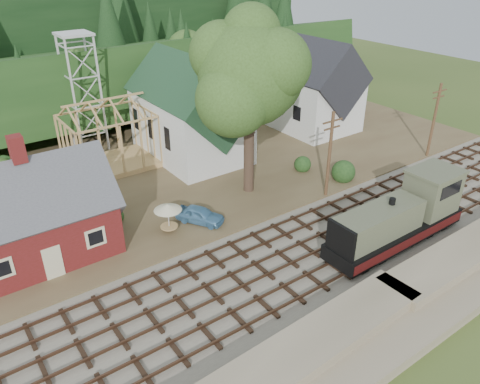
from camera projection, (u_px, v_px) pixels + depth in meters
ground at (308, 252)px, 34.47m from camera, size 140.00×140.00×0.00m
embankment at (404, 318)px, 28.40m from camera, size 64.00×5.00×1.60m
railroad_bed at (308, 251)px, 34.44m from camera, size 64.00×11.00×0.16m
village_flat at (185, 167)px, 47.27m from camera, size 64.00×26.00×0.30m
hillside at (98, 108)px, 64.50m from camera, size 70.00×28.96×12.74m
ridge at (62, 83)px, 75.93m from camera, size 80.00×20.00×12.00m
depot at (34, 218)px, 32.54m from camera, size 10.80×7.41×9.00m
church at (191, 111)px, 47.14m from camera, size 8.40×15.17×13.00m
farmhouse at (312, 90)px, 55.08m from camera, size 8.40×10.80×10.60m
timber_frame at (109, 139)px, 45.56m from camera, size 8.20×6.20×6.99m
lattice_tower at (77, 58)px, 46.66m from camera, size 3.20×3.20×12.12m
big_tree at (251, 81)px, 38.00m from camera, size 10.90×8.40×14.70m
telegraph_pole_near at (330, 154)px, 39.82m from camera, size 2.20×0.28×8.00m
telegraph_pole_far at (434, 120)px, 47.58m from camera, size 2.20×0.28×8.00m
locomotive at (401, 217)px, 34.63m from camera, size 12.32×3.08×4.92m
car_blue at (200, 215)px, 37.30m from camera, size 3.42×4.17×1.34m
car_red at (349, 108)px, 61.68m from camera, size 4.67×3.39×1.18m
patio_set at (168, 208)px, 35.47m from camera, size 2.14×2.14×2.39m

